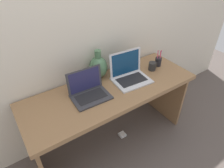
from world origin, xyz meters
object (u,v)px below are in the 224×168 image
(laptop_left, at_px, (88,89))
(green_vase, at_px, (98,67))
(laptop_right, at_px, (129,72))
(pen_cup, at_px, (158,61))
(power_brick, at_px, (122,135))
(coffee_mug, at_px, (152,66))

(laptop_left, xyz_separation_m, green_vase, (0.22, 0.19, 0.05))
(laptop_right, height_order, pen_cup, laptop_right)
(pen_cup, bearing_deg, green_vase, 164.98)
(power_brick, bearing_deg, pen_cup, 8.60)
(laptop_right, xyz_separation_m, power_brick, (-0.09, -0.06, -0.78))
(laptop_left, xyz_separation_m, power_brick, (0.35, -0.05, -0.77))
(laptop_right, bearing_deg, green_vase, 140.47)
(laptop_right, relative_size, coffee_mug, 3.17)
(laptop_right, bearing_deg, coffee_mug, -2.10)
(laptop_left, height_order, laptop_right, laptop_right)
(green_vase, height_order, pen_cup, green_vase)
(laptop_left, bearing_deg, coffee_mug, -0.33)
(green_vase, relative_size, pen_cup, 1.51)
(green_vase, bearing_deg, laptop_left, -138.70)
(coffee_mug, bearing_deg, pen_cup, 13.96)
(power_brick, bearing_deg, laptop_left, 171.36)
(pen_cup, bearing_deg, coffee_mug, -166.04)
(laptop_right, xyz_separation_m, green_vase, (-0.22, 0.18, 0.04))
(coffee_mug, bearing_deg, laptop_right, 177.90)
(laptop_right, distance_m, green_vase, 0.29)
(green_vase, relative_size, coffee_mug, 2.52)
(green_vase, height_order, coffee_mug, green_vase)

